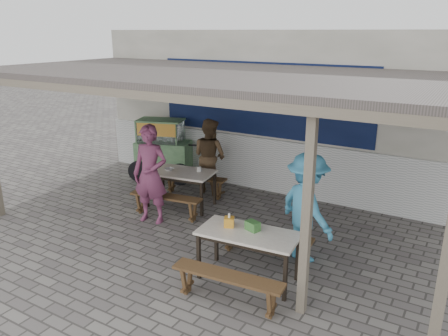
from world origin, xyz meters
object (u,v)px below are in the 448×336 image
vendor_cart (163,147)px  patron_street_side (150,174)px  bench_right_street (227,282)px  patron_wall_side (210,156)px  tissue_box (229,222)px  bench_left_street (166,201)px  condiment_bowl (169,169)px  bench_left_wall (194,181)px  table_right (248,237)px  donation_box (253,226)px  condiment_jar (199,169)px  bench_right_wall (265,238)px  patron_right_table (307,208)px  table_left (181,175)px

vendor_cart → patron_street_side: patron_street_side is taller
bench_right_street → patron_street_side: (-2.59, 1.59, 0.59)m
patron_wall_side → tissue_box: 3.47m
bench_left_street → condiment_bowl: condiment_bowl is taller
bench_left_wall → bench_left_street: bearing=-90.0°
table_right → bench_left_street: bearing=149.2°
patron_wall_side → donation_box: patron_wall_side is taller
patron_wall_side → tissue_box: (2.10, -2.76, -0.02)m
bench_left_street → bench_left_wall: size_ratio=1.00×
condiment_jar → bench_right_street: bearing=-50.1°
vendor_cart → condiment_jar: size_ratio=16.95×
bench_left_street → patron_wall_side: (-0.03, 1.63, 0.50)m
bench_left_wall → bench_right_wall: (2.53, -1.72, 0.00)m
vendor_cart → donation_box: vendor_cart is taller
bench_left_wall → patron_wall_side: patron_wall_side is taller
vendor_cart → condiment_bowl: size_ratio=9.52×
bench_left_wall → patron_right_table: patron_right_table is taller
vendor_cart → bench_right_street: bearing=-61.3°
patron_street_side → vendor_cart: bearing=111.3°
bench_left_street → tissue_box: (2.07, -1.13, 0.48)m
tissue_box → bench_left_wall: bearing=133.5°
bench_left_wall → patron_right_table: size_ratio=0.84×
donation_box → bench_left_wall: bearing=138.4°
donation_box → bench_right_wall: bearing=97.5°
tissue_box → patron_right_table: bearing=49.5°
patron_right_table → donation_box: size_ratio=8.65×
vendor_cart → patron_wall_side: (1.45, -0.16, 0.03)m
patron_street_side → condiment_bowl: 0.87m
bench_right_wall → vendor_cart: size_ratio=0.89×
condiment_jar → table_left: bearing=-151.0°
bench_left_wall → patron_wall_side: (0.16, 0.38, 0.50)m
table_right → bench_left_wall: bearing=132.1°
vendor_cart → condiment_jar: vendor_cart is taller
bench_right_wall → patron_right_table: bearing=23.5°
bench_right_street → condiment_jar: condiment_jar is taller
patron_right_table → tissue_box: bearing=81.7°
table_right → donation_box: (0.02, 0.09, 0.15)m
table_left → bench_right_wall: size_ratio=0.94×
patron_right_table → donation_box: (-0.47, -0.90, -0.06)m
vendor_cart → patron_street_side: bearing=-75.2°
table_right → table_left: bearing=139.5°
patron_right_table → condiment_bowl: patron_right_table is taller
vendor_cart → donation_box: (3.90, -2.87, 0.01)m
tissue_box → condiment_bowl: bearing=144.8°
bench_left_wall → patron_street_side: size_ratio=0.79×
bench_left_wall → bench_right_wall: size_ratio=0.95×
vendor_cart → condiment_bowl: bearing=-65.6°
bench_left_wall → donation_box: 3.53m
table_right → condiment_bowl: (-2.73, 1.72, 0.10)m
patron_wall_side → condiment_bowl: patron_wall_side is taller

